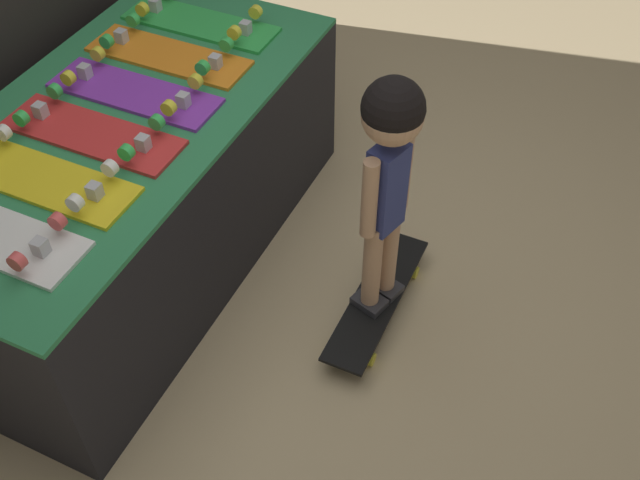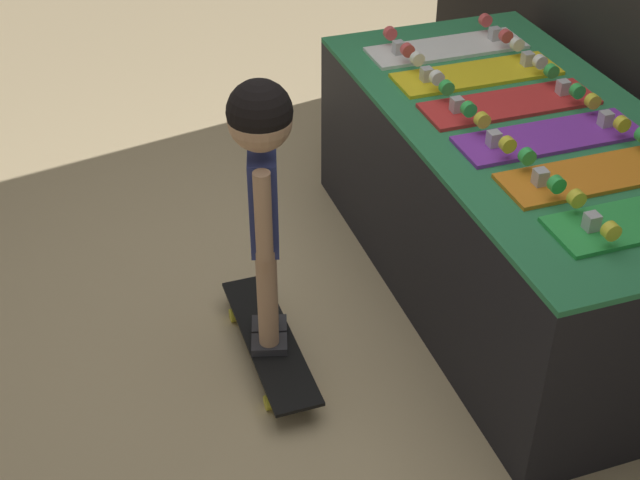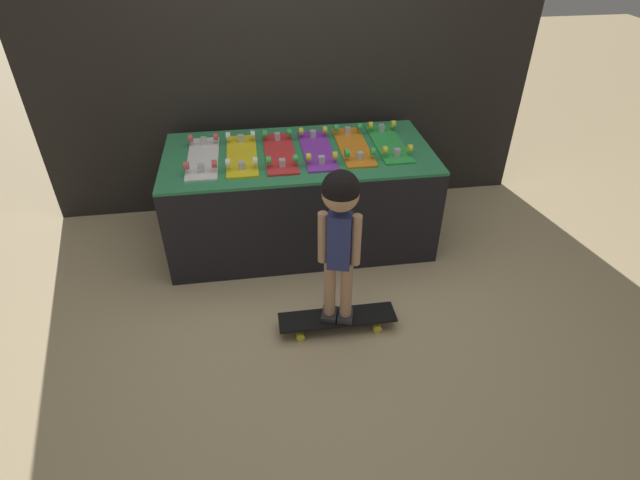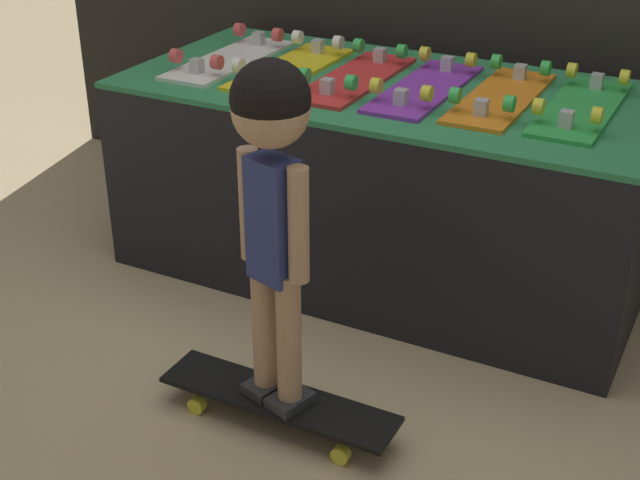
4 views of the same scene
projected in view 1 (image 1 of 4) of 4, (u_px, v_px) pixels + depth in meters
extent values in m
plane|color=tan|center=(276.00, 299.00, 3.03)|extent=(16.00, 16.00, 0.00)
cube|color=black|center=(131.00, 190.00, 2.96)|extent=(1.89, 0.92, 0.71)
cube|color=#2D7F4C|center=(113.00, 116.00, 2.69)|extent=(1.89, 0.92, 0.02)
cube|color=#B7B7BC|center=(40.00, 247.00, 2.18)|extent=(0.04, 0.04, 0.05)
cylinder|color=#D84C4C|center=(58.00, 221.00, 2.21)|extent=(0.03, 0.05, 0.05)
cylinder|color=#D84C4C|center=(17.00, 261.00, 2.10)|extent=(0.03, 0.05, 0.05)
cube|color=yellow|center=(42.00, 179.00, 2.43)|extent=(0.21, 0.66, 0.01)
cylinder|color=white|center=(3.00, 133.00, 2.51)|extent=(0.03, 0.05, 0.05)
cube|color=#B7B7BC|center=(95.00, 191.00, 2.34)|extent=(0.04, 0.04, 0.05)
cylinder|color=white|center=(110.00, 168.00, 2.38)|extent=(0.03, 0.05, 0.05)
cylinder|color=white|center=(75.00, 203.00, 2.27)|extent=(0.03, 0.05, 0.05)
cube|color=red|center=(92.00, 134.00, 2.60)|extent=(0.21, 0.66, 0.01)
cube|color=#B7B7BC|center=(40.00, 110.00, 2.63)|extent=(0.04, 0.04, 0.05)
cylinder|color=green|center=(55.00, 91.00, 2.67)|extent=(0.03, 0.05, 0.05)
cylinder|color=green|center=(21.00, 118.00, 2.56)|extent=(0.03, 0.05, 0.05)
cube|color=#B7B7BC|center=(143.00, 143.00, 2.51)|extent=(0.04, 0.04, 0.05)
cylinder|color=green|center=(157.00, 122.00, 2.55)|extent=(0.03, 0.05, 0.05)
cylinder|color=green|center=(126.00, 152.00, 2.43)|extent=(0.03, 0.05, 0.05)
cube|color=purple|center=(134.00, 93.00, 2.76)|extent=(0.21, 0.66, 0.01)
cube|color=#B7B7BC|center=(85.00, 71.00, 2.80)|extent=(0.04, 0.04, 0.05)
cylinder|color=yellow|center=(98.00, 54.00, 2.84)|extent=(0.03, 0.05, 0.05)
cylinder|color=yellow|center=(68.00, 78.00, 2.73)|extent=(0.03, 0.05, 0.05)
cube|color=#B7B7BC|center=(183.00, 100.00, 2.68)|extent=(0.04, 0.04, 0.05)
cylinder|color=yellow|center=(195.00, 81.00, 2.71)|extent=(0.03, 0.05, 0.05)
cylinder|color=yellow|center=(169.00, 108.00, 2.60)|extent=(0.03, 0.05, 0.05)
cube|color=orange|center=(169.00, 56.00, 2.94)|extent=(0.21, 0.66, 0.01)
cube|color=#B7B7BC|center=(121.00, 36.00, 2.98)|extent=(0.04, 0.04, 0.05)
cylinder|color=green|center=(133.00, 20.00, 3.01)|extent=(0.03, 0.05, 0.05)
cylinder|color=green|center=(107.00, 41.00, 2.90)|extent=(0.03, 0.05, 0.05)
cube|color=#B7B7BC|center=(215.00, 62.00, 2.85)|extent=(0.04, 0.04, 0.05)
cylinder|color=green|center=(226.00, 44.00, 2.89)|extent=(0.03, 0.05, 0.05)
cylinder|color=green|center=(203.00, 68.00, 2.78)|extent=(0.03, 0.05, 0.05)
cube|color=green|center=(200.00, 23.00, 3.11)|extent=(0.21, 0.66, 0.01)
cube|color=#B7B7BC|center=(155.00, 5.00, 3.15)|extent=(0.04, 0.04, 0.05)
cylinder|color=yellow|center=(142.00, 9.00, 3.07)|extent=(0.03, 0.05, 0.05)
cube|color=#B7B7BC|center=(246.00, 28.00, 3.02)|extent=(0.04, 0.04, 0.05)
cylinder|color=yellow|center=(256.00, 12.00, 3.06)|extent=(0.03, 0.05, 0.05)
cylinder|color=yellow|center=(234.00, 33.00, 2.95)|extent=(0.03, 0.05, 0.05)
cube|color=black|center=(377.00, 298.00, 2.92)|extent=(0.72, 0.17, 0.01)
cube|color=#B7B7BC|center=(398.00, 262.00, 3.10)|extent=(0.04, 0.04, 0.05)
cylinder|color=yellow|center=(381.00, 261.00, 3.14)|extent=(0.05, 0.03, 0.05)
cylinder|color=yellow|center=(414.00, 272.00, 3.10)|extent=(0.05, 0.03, 0.05)
cube|color=#B7B7BC|center=(353.00, 348.00, 2.80)|extent=(0.04, 0.04, 0.05)
cylinder|color=yellow|center=(335.00, 345.00, 2.84)|extent=(0.05, 0.03, 0.05)
cylinder|color=yellow|center=(370.00, 359.00, 2.80)|extent=(0.05, 0.03, 0.05)
cube|color=#2D2D33|center=(385.00, 287.00, 2.93)|extent=(0.12, 0.15, 0.03)
cylinder|color=tan|center=(389.00, 250.00, 2.78)|extent=(0.07, 0.07, 0.40)
cube|color=#2D2D33|center=(369.00, 302.00, 2.88)|extent=(0.12, 0.15, 0.03)
cylinder|color=tan|center=(372.00, 265.00, 2.73)|extent=(0.07, 0.07, 0.40)
cube|color=navy|center=(386.00, 188.00, 2.51)|extent=(0.15, 0.12, 0.35)
cylinder|color=tan|center=(403.00, 171.00, 2.55)|extent=(0.06, 0.06, 0.32)
cylinder|color=tan|center=(370.00, 199.00, 2.45)|extent=(0.06, 0.06, 0.32)
sphere|color=tan|center=(393.00, 115.00, 2.29)|extent=(0.20, 0.20, 0.20)
sphere|color=black|center=(393.00, 108.00, 2.27)|extent=(0.20, 0.20, 0.20)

